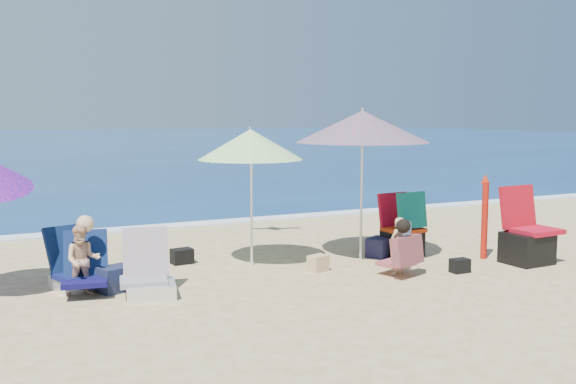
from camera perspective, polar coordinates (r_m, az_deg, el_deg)
name	(u,v)px	position (r m, az deg, el deg)	size (l,w,h in m)	color
ground	(342,284)	(8.57, 4.75, -7.94)	(120.00, 120.00, 0.00)	#D8BC84
sea	(37,144)	(52.36, -21.01, 3.94)	(120.00, 80.00, 0.12)	navy
foam	(213,223)	(13.12, -6.57, -2.69)	(120.00, 0.50, 0.04)	white
umbrella_turquoise	(362,127)	(9.74, 6.48, 5.67)	(2.26, 2.26, 2.26)	silver
umbrella_striped	(250,145)	(9.32, -3.28, 4.14)	(1.55, 1.55, 2.00)	white
furled_umbrella	(485,212)	(10.29, 16.74, -1.71)	(0.16, 0.18, 1.28)	#A6170B
chair_navy	(76,272)	(8.69, -17.98, -6.67)	(0.73, 0.86, 0.77)	#0D154B
chair_rainbow	(148,278)	(8.13, -12.07, -7.37)	(0.72, 0.80, 0.78)	#CA6B47
camp_chair_left	(527,240)	(10.24, 20.04, -3.97)	(0.78, 0.68, 1.12)	#AE0C21
camp_chair_right	(403,232)	(10.26, 9.97, -3.48)	(0.60, 0.71, 1.01)	#B6300D
person_center	(401,248)	(8.99, 9.80, -4.79)	(0.59, 0.63, 0.79)	tan
person_left	(83,259)	(8.30, -17.37, -5.61)	(0.65, 0.76, 0.96)	tan
bag_navy_a	(116,279)	(8.42, -14.75, -7.32)	(0.48, 0.42, 0.31)	#1C223D
bag_black_a	(182,256)	(9.75, -9.21, -5.53)	(0.32, 0.25, 0.22)	black
bag_tan	(318,263)	(9.17, 2.63, -6.21)	(0.31, 0.26, 0.23)	tan
bag_navy_b	(379,247)	(10.19, 7.94, -4.77)	(0.48, 0.45, 0.29)	#1B1B3B
bag_black_b	(460,266)	(9.40, 14.71, -6.21)	(0.25, 0.18, 0.19)	black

